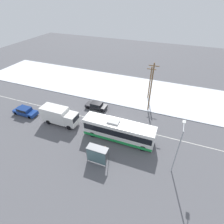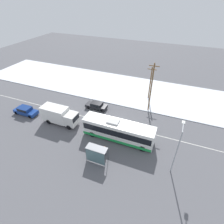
{
  "view_description": "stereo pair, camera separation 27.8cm",
  "coord_description": "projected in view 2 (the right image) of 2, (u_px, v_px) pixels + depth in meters",
  "views": [
    {
      "loc": [
        7.88,
        -22.38,
        19.68
      ],
      "look_at": [
        -1.43,
        1.49,
        1.4
      ],
      "focal_mm": 28.0,
      "sensor_mm": 36.0,
      "label": 1
    },
    {
      "loc": [
        8.13,
        -22.27,
        19.68
      ],
      "look_at": [
        -1.43,
        1.49,
        1.4
      ],
      "focal_mm": 28.0,
      "sensor_mm": 36.0,
      "label": 2
    }
  ],
  "objects": [
    {
      "name": "sedan_car",
      "position": [
        97.0,
        105.0,
        34.5
      ],
      "size": [
        4.18,
        1.8,
        1.36
      ],
      "rotation": [
        0.0,
        0.0,
        3.14
      ],
      "color": "black",
      "rests_on": "ground_plane"
    },
    {
      "name": "city_bus",
      "position": [
        118.0,
        131.0,
        27.02
      ],
      "size": [
        11.19,
        2.57,
        3.34
      ],
      "color": "white",
      "rests_on": "ground_plane"
    },
    {
      "name": "box_truck",
      "position": [
        59.0,
        115.0,
        30.27
      ],
      "size": [
        6.5,
        2.3,
        3.07
      ],
      "color": "silver",
      "rests_on": "ground_plane"
    },
    {
      "name": "streetlamp",
      "position": [
        178.0,
        145.0,
        20.76
      ],
      "size": [
        0.36,
        2.39,
        6.93
      ],
      "color": "#9EA3A8",
      "rests_on": "ground_plane"
    },
    {
      "name": "utility_pole_snowlot",
      "position": [
        150.0,
        83.0,
        35.98
      ],
      "size": [
        1.8,
        0.24,
        7.08
      ],
      "color": "brown",
      "rests_on": "ground_plane"
    },
    {
      "name": "ground_plane",
      "position": [
        116.0,
        125.0,
        30.72
      ],
      "size": [
        120.0,
        120.0,
        0.0
      ],
      "primitive_type": "plane",
      "color": "#56565B"
    },
    {
      "name": "utility_pole_roadside",
      "position": [
        151.0,
        88.0,
        31.6
      ],
      "size": [
        1.8,
        0.24,
        9.48
      ],
      "color": "brown",
      "rests_on": "ground_plane"
    },
    {
      "name": "parked_car_near_truck",
      "position": [
        25.0,
        110.0,
        32.93
      ],
      "size": [
        4.61,
        1.8,
        1.47
      ],
      "color": "navy",
      "rests_on": "ground_plane"
    },
    {
      "name": "lane_marking_center",
      "position": [
        116.0,
        125.0,
        30.72
      ],
      "size": [
        60.0,
        0.12,
        0.0
      ],
      "color": "silver",
      "rests_on": "ground_plane"
    },
    {
      "name": "snow_lot",
      "position": [
        136.0,
        91.0,
        40.67
      ],
      "size": [
        80.0,
        14.52,
        0.12
      ],
      "color": "silver",
      "rests_on": "ground_plane"
    },
    {
      "name": "bus_shelter",
      "position": [
        96.0,
        153.0,
        23.28
      ],
      "size": [
        2.87,
        1.2,
        2.4
      ],
      "color": "gray",
      "rests_on": "ground_plane"
    },
    {
      "name": "pedestrian_at_stop",
      "position": [
        105.0,
        150.0,
        24.71
      ],
      "size": [
        0.58,
        0.26,
        1.61
      ],
      "color": "#23232D",
      "rests_on": "ground_plane"
    }
  ]
}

